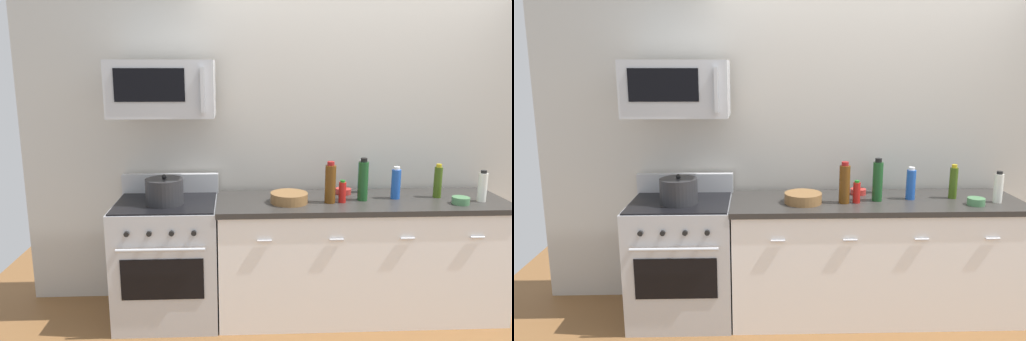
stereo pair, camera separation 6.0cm
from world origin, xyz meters
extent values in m
plane|color=brown|center=(0.00, 0.00, 0.00)|extent=(6.33, 6.33, 0.00)
cube|color=#B7B2A8|center=(0.00, 0.41, 1.35)|extent=(5.28, 0.10, 2.70)
cube|color=white|center=(0.00, 0.00, 0.44)|extent=(2.16, 0.62, 0.88)
cube|color=#2D2B28|center=(0.00, 0.00, 0.90)|extent=(2.19, 0.65, 0.04)
cube|color=black|center=(0.00, -0.28, 0.05)|extent=(2.16, 0.02, 0.10)
cylinder|color=silver|center=(-0.76, -0.32, 0.72)|extent=(0.10, 0.02, 0.02)
cylinder|color=silver|center=(-0.25, -0.32, 0.72)|extent=(0.10, 0.02, 0.02)
cylinder|color=silver|center=(0.25, -0.32, 0.72)|extent=(0.10, 0.02, 0.02)
cylinder|color=silver|center=(0.76, -0.32, 0.72)|extent=(0.10, 0.02, 0.02)
cube|color=#B7BABF|center=(-1.47, 0.00, 0.46)|extent=(0.76, 0.64, 0.91)
cube|color=black|center=(-1.47, -0.32, 0.45)|extent=(0.58, 0.01, 0.30)
cylinder|color=#B7BABF|center=(-1.47, -0.35, 0.68)|extent=(0.61, 0.02, 0.02)
cube|color=#B7BABF|center=(-1.47, 0.29, 0.99)|extent=(0.76, 0.06, 0.16)
cube|color=black|center=(-1.47, 0.00, 0.92)|extent=(0.73, 0.61, 0.01)
cylinder|color=black|center=(-1.70, -0.33, 0.79)|extent=(0.04, 0.02, 0.04)
cylinder|color=black|center=(-1.55, -0.33, 0.79)|extent=(0.04, 0.02, 0.04)
cylinder|color=black|center=(-1.39, -0.33, 0.79)|extent=(0.04, 0.02, 0.04)
cylinder|color=black|center=(-1.24, -0.33, 0.79)|extent=(0.04, 0.02, 0.04)
cube|color=#B7BABF|center=(-1.47, 0.05, 1.75)|extent=(0.74, 0.40, 0.40)
cube|color=black|center=(-1.53, -0.15, 1.78)|extent=(0.48, 0.01, 0.22)
cube|color=#B7BABF|center=(-1.17, -0.17, 1.75)|extent=(0.02, 0.04, 0.30)
cylinder|color=#197F7A|center=(0.05, 0.22, 1.04)|extent=(0.06, 0.06, 0.24)
cylinder|color=beige|center=(0.05, 0.22, 1.17)|extent=(0.04, 0.04, 0.02)
cylinder|color=#59330F|center=(-0.26, -0.07, 1.06)|extent=(0.08, 0.08, 0.28)
cylinder|color=maroon|center=(-0.26, -0.07, 1.21)|extent=(0.05, 0.05, 0.03)
cylinder|color=#19471E|center=(0.00, -0.02, 1.07)|extent=(0.08, 0.08, 0.29)
cylinder|color=black|center=(0.00, -0.02, 1.23)|extent=(0.05, 0.05, 0.03)
cylinder|color=silver|center=(0.88, -0.09, 1.03)|extent=(0.07, 0.07, 0.21)
cylinder|color=black|center=(0.88, -0.09, 1.14)|extent=(0.04, 0.04, 0.02)
cylinder|color=#1E4CA5|center=(0.26, 0.02, 1.03)|extent=(0.07, 0.07, 0.23)
cylinder|color=silver|center=(0.26, 0.02, 1.16)|extent=(0.05, 0.05, 0.02)
cylinder|color=#B21914|center=(-0.17, -0.07, 1.00)|extent=(0.05, 0.05, 0.15)
cylinder|color=#19721E|center=(-0.17, -0.07, 1.08)|extent=(0.04, 0.04, 0.02)
cylinder|color=#385114|center=(0.59, 0.04, 1.04)|extent=(0.06, 0.06, 0.24)
cylinder|color=#B29919|center=(0.59, 0.04, 1.17)|extent=(0.04, 0.04, 0.02)
cylinder|color=brown|center=(-0.56, -0.06, 0.96)|extent=(0.28, 0.28, 0.08)
torus|color=brown|center=(-0.56, -0.06, 0.99)|extent=(0.28, 0.28, 0.01)
cylinder|color=brown|center=(-0.56, -0.06, 0.93)|extent=(0.15, 0.15, 0.01)
cylinder|color=#B72D28|center=(-0.10, 0.17, 0.94)|extent=(0.12, 0.12, 0.04)
torus|color=#B72D28|center=(-0.10, 0.17, 0.96)|extent=(0.12, 0.12, 0.01)
cylinder|color=#B72D28|center=(-0.10, 0.17, 0.92)|extent=(0.07, 0.07, 0.01)
cylinder|color=#477A4C|center=(0.69, -0.15, 0.95)|extent=(0.13, 0.13, 0.05)
torus|color=#477A4C|center=(0.69, -0.15, 0.97)|extent=(0.13, 0.13, 0.01)
cylinder|color=#477A4C|center=(0.69, -0.15, 0.92)|extent=(0.07, 0.07, 0.01)
cylinder|color=#262628|center=(-1.47, -0.05, 1.01)|extent=(0.28, 0.28, 0.19)
sphere|color=black|center=(-1.47, -0.05, 1.12)|extent=(0.04, 0.04, 0.04)
camera|label=1|loc=(-0.97, -3.51, 1.90)|focal=34.18mm
camera|label=2|loc=(-0.91, -3.51, 1.90)|focal=34.18mm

